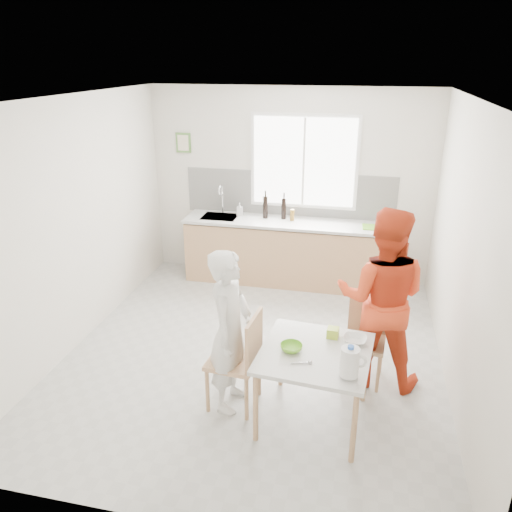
% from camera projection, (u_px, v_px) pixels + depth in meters
% --- Properties ---
extents(ground, '(4.50, 4.50, 0.00)m').
position_uv_depth(ground, '(254.00, 353.00, 5.53)').
color(ground, '#B7B7B2').
rests_on(ground, ground).
extents(room_shell, '(4.50, 4.50, 4.50)m').
position_uv_depth(room_shell, '(254.00, 210.00, 4.92)').
color(room_shell, silver).
rests_on(room_shell, ground).
extents(window, '(1.50, 0.06, 1.30)m').
position_uv_depth(window, '(304.00, 162.00, 6.87)').
color(window, white).
rests_on(window, room_shell).
extents(backsplash, '(3.00, 0.02, 0.65)m').
position_uv_depth(backsplash, '(289.00, 194.00, 7.10)').
color(backsplash, white).
rests_on(backsplash, room_shell).
extents(picture_frame, '(0.22, 0.03, 0.28)m').
position_uv_depth(picture_frame, '(183.00, 143.00, 7.16)').
color(picture_frame, '#55883E').
rests_on(picture_frame, room_shell).
extents(kitchen_counter, '(2.84, 0.64, 1.37)m').
position_uv_depth(kitchen_counter, '(284.00, 254.00, 7.14)').
color(kitchen_counter, tan).
rests_on(kitchen_counter, ground).
extents(dining_table, '(1.00, 1.00, 0.71)m').
position_uv_depth(dining_table, '(315.00, 359.00, 4.28)').
color(dining_table, silver).
rests_on(dining_table, ground).
extents(chair_left, '(0.48, 0.48, 0.95)m').
position_uv_depth(chair_left, '(241.00, 357.00, 4.52)').
color(chair_left, tan).
rests_on(chair_left, ground).
extents(chair_far, '(0.43, 0.43, 0.87)m').
position_uv_depth(chair_far, '(365.00, 335.00, 4.97)').
color(chair_far, tan).
rests_on(chair_far, ground).
extents(person_white, '(0.42, 0.60, 1.55)m').
position_uv_depth(person_white, '(230.00, 331.00, 4.45)').
color(person_white, white).
rests_on(person_white, ground).
extents(person_red, '(0.94, 0.76, 1.81)m').
position_uv_depth(person_red, '(381.00, 298.00, 4.76)').
color(person_red, red).
rests_on(person_red, ground).
extents(bowl_green, '(0.21, 0.21, 0.06)m').
position_uv_depth(bowl_green, '(291.00, 348.00, 4.26)').
color(bowl_green, '#71BF2C').
rests_on(bowl_green, dining_table).
extents(bowl_white, '(0.23, 0.23, 0.05)m').
position_uv_depth(bowl_white, '(355.00, 340.00, 4.38)').
color(bowl_white, silver).
rests_on(bowl_white, dining_table).
extents(milk_jug, '(0.21, 0.15, 0.26)m').
position_uv_depth(milk_jug, '(350.00, 362.00, 3.87)').
color(milk_jug, white).
rests_on(milk_jug, dining_table).
extents(green_box, '(0.11, 0.11, 0.09)m').
position_uv_depth(green_box, '(333.00, 333.00, 4.46)').
color(green_box, '#ADD130').
rests_on(green_box, dining_table).
extents(spoon, '(0.16, 0.05, 0.01)m').
position_uv_depth(spoon, '(301.00, 363.00, 4.08)').
color(spoon, '#A5A5AA').
rests_on(spoon, dining_table).
extents(cutting_board, '(0.37, 0.27, 0.01)m').
position_uv_depth(cutting_board, '(376.00, 227.00, 6.68)').
color(cutting_board, '#6AB429').
rests_on(cutting_board, kitchen_counter).
extents(wine_bottle_a, '(0.07, 0.07, 0.32)m').
position_uv_depth(wine_bottle_a, '(265.00, 207.00, 7.03)').
color(wine_bottle_a, black).
rests_on(wine_bottle_a, kitchen_counter).
extents(wine_bottle_b, '(0.07, 0.07, 0.30)m').
position_uv_depth(wine_bottle_b, '(284.00, 208.00, 6.99)').
color(wine_bottle_b, black).
rests_on(wine_bottle_b, kitchen_counter).
extents(jar_amber, '(0.06, 0.06, 0.16)m').
position_uv_depth(jar_amber, '(292.00, 215.00, 6.94)').
color(jar_amber, brown).
rests_on(jar_amber, kitchen_counter).
extents(soap_bottle, '(0.10, 0.10, 0.19)m').
position_uv_depth(soap_bottle, '(240.00, 209.00, 7.16)').
color(soap_bottle, '#999999').
rests_on(soap_bottle, kitchen_counter).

